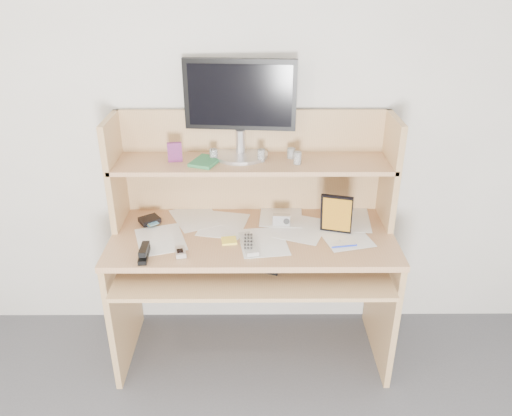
{
  "coord_description": "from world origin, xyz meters",
  "views": [
    {
      "loc": [
        0.0,
        -0.68,
        1.96
      ],
      "look_at": [
        0.02,
        1.43,
        0.92
      ],
      "focal_mm": 35.0,
      "sensor_mm": 36.0,
      "label": 1
    }
  ],
  "objects_px": {
    "tv_remote": "(248,244)",
    "monitor": "(240,105)",
    "desk": "(253,236)",
    "game_case": "(336,214)",
    "keyboard": "(242,258)"
  },
  "relations": [
    {
      "from": "keyboard",
      "to": "tv_remote",
      "type": "distance_m",
      "value": 0.11
    },
    {
      "from": "monitor",
      "to": "desk",
      "type": "bearing_deg",
      "value": -64.53
    },
    {
      "from": "desk",
      "to": "game_case",
      "type": "bearing_deg",
      "value": -11.77
    },
    {
      "from": "desk",
      "to": "monitor",
      "type": "height_order",
      "value": "monitor"
    },
    {
      "from": "keyboard",
      "to": "game_case",
      "type": "relative_size",
      "value": 2.01
    },
    {
      "from": "tv_remote",
      "to": "monitor",
      "type": "xyz_separation_m",
      "value": [
        -0.04,
        0.37,
        0.57
      ]
    },
    {
      "from": "game_case",
      "to": "tv_remote",
      "type": "bearing_deg",
      "value": -149.09
    },
    {
      "from": "desk",
      "to": "game_case",
      "type": "height_order",
      "value": "desk"
    },
    {
      "from": "desk",
      "to": "monitor",
      "type": "distance_m",
      "value": 0.66
    },
    {
      "from": "tv_remote",
      "to": "monitor",
      "type": "distance_m",
      "value": 0.68
    },
    {
      "from": "desk",
      "to": "tv_remote",
      "type": "bearing_deg",
      "value": -95.92
    },
    {
      "from": "desk",
      "to": "tv_remote",
      "type": "xyz_separation_m",
      "value": [
        -0.02,
        -0.2,
        0.07
      ]
    },
    {
      "from": "keyboard",
      "to": "game_case",
      "type": "distance_m",
      "value": 0.51
    },
    {
      "from": "monitor",
      "to": "game_case",
      "type": "bearing_deg",
      "value": -22.8
    },
    {
      "from": "keyboard",
      "to": "monitor",
      "type": "relative_size",
      "value": 0.78
    }
  ]
}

